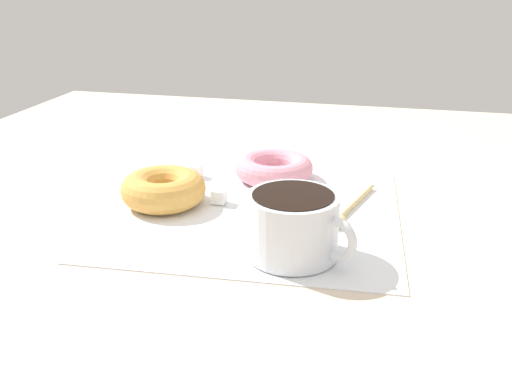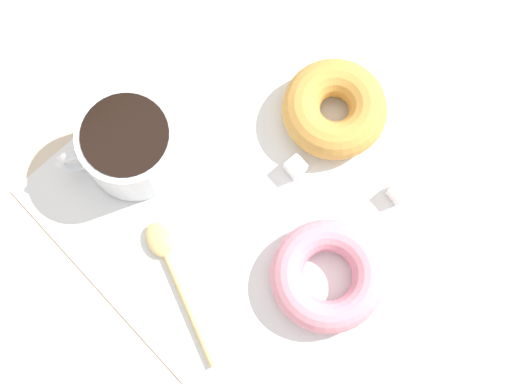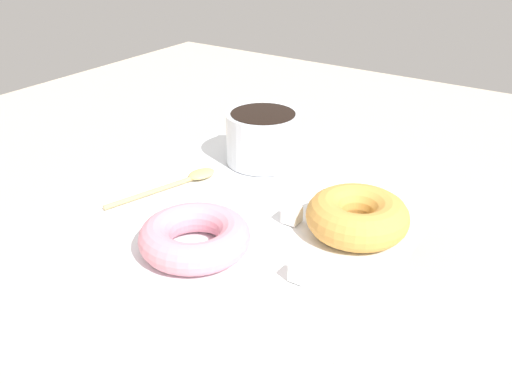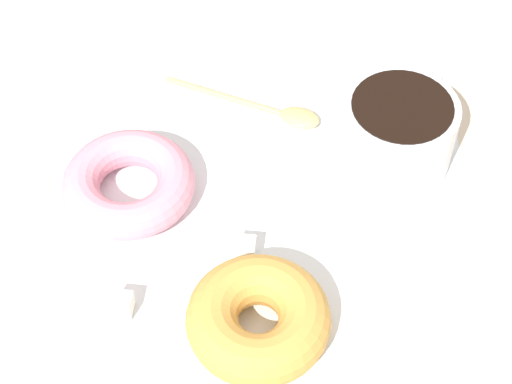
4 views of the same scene
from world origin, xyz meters
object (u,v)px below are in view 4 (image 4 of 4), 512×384
object	(u,v)px
donut_near_cup	(258,319)
sugar_cube_extra	(121,304)
spoon	(275,111)
sugar_cube	(244,249)
coffee_cup	(398,131)
donut_far	(129,183)

from	to	relation	value
donut_near_cup	sugar_cube_extra	bearing A→B (deg)	-93.93
spoon	sugar_cube	xyz separation A→B (cm)	(15.49, -0.92, 0.46)
sugar_cube	sugar_cube_extra	xyz separation A→B (cm)	(5.91, -8.48, -0.05)
coffee_cup	spoon	world-z (taller)	coffee_cup
coffee_cup	sugar_cube	bearing A→B (deg)	-45.24
coffee_cup	donut_far	distance (cm)	22.61
donut_near_cup	donut_far	distance (cm)	16.59
sugar_cube_extra	sugar_cube	bearing A→B (deg)	124.90
sugar_cube	coffee_cup	bearing A→B (deg)	134.76
donut_far	sugar_cube_extra	distance (cm)	10.98
donut_near_cup	sugar_cube_extra	size ratio (longest dim) A/B	6.48
donut_far	sugar_cube	bearing A→B (deg)	63.98
spoon	sugar_cube_extra	size ratio (longest dim) A/B	9.09
coffee_cup	sugar_cube	distance (cm)	16.39
donut_near_cup	donut_far	xyz separation A→B (cm)	(-11.54, -11.91, -0.36)
donut_far	spoon	bearing A→B (deg)	133.86
coffee_cup	donut_near_cup	distance (cm)	20.50
coffee_cup	donut_far	xyz separation A→B (cm)	(6.48, -21.58, -1.90)
donut_far	sugar_cube_extra	world-z (taller)	donut_far
donut_near_cup	spoon	xyz separation A→B (cm)	(-22.11, -0.91, -1.51)
coffee_cup	sugar_cube_extra	xyz separation A→B (cm)	(17.31, -19.97, -2.64)
coffee_cup	donut_near_cup	xyz separation A→B (cm)	(18.02, -9.67, -1.54)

